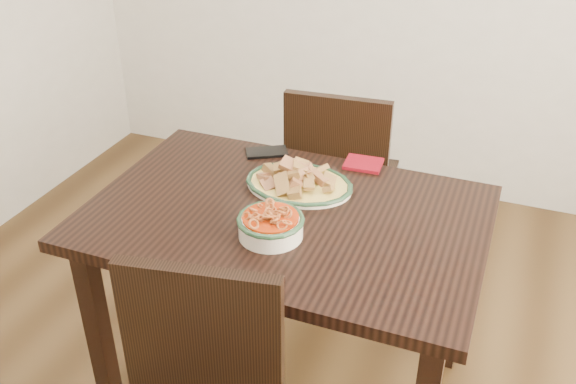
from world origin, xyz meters
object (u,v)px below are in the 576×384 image
(dining_table, at_px, (286,238))
(fish_plate, at_px, (299,175))
(chair_far, at_px, (340,174))
(noodle_bowl, at_px, (271,223))
(smartphone, at_px, (267,152))

(dining_table, relative_size, fish_plate, 3.46)
(dining_table, bearing_deg, fish_plate, 95.25)
(dining_table, xyz_separation_m, chair_far, (-0.04, 0.72, -0.15))
(noodle_bowl, xyz_separation_m, smartphone, (-0.21, 0.48, -0.04))
(dining_table, bearing_deg, noodle_bowl, -87.01)
(chair_far, xyz_separation_m, fish_plate, (0.03, -0.57, 0.30))
(chair_far, height_order, smartphone, chair_far)
(dining_table, distance_m, noodle_bowl, 0.20)
(chair_far, relative_size, fish_plate, 2.53)
(noodle_bowl, height_order, smartphone, noodle_bowl)
(chair_far, distance_m, noodle_bowl, 0.91)
(dining_table, relative_size, noodle_bowl, 6.15)
(fish_plate, bearing_deg, smartphone, 136.31)
(dining_table, height_order, smartphone, smartphone)
(chair_far, distance_m, smartphone, 0.49)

